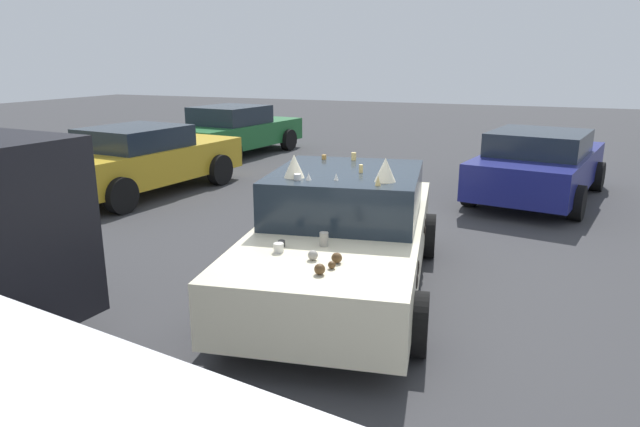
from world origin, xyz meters
TOP-DOWN VIEW (x-y plane):
  - ground_plane at (0.00, 0.00)m, footprint 60.00×60.00m
  - art_car_decorated at (0.03, 0.01)m, footprint 4.70×2.62m
  - parked_sedan_behind_left at (8.13, 6.30)m, footprint 4.61×2.43m
  - parked_sedan_near_right at (5.73, -1.94)m, footprint 4.49×2.58m
  - parked_sedan_far_left at (3.15, 5.53)m, footprint 4.62×2.34m

SIDE VIEW (x-z plane):
  - ground_plane at x=0.00m, z-range 0.00..0.00m
  - parked_sedan_near_right at x=5.73m, z-range 0.01..1.35m
  - art_car_decorated at x=0.03m, z-range -0.14..1.52m
  - parked_sedan_behind_left at x=8.13m, z-range 0.00..1.39m
  - parked_sedan_far_left at x=3.15m, z-range 0.01..1.38m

